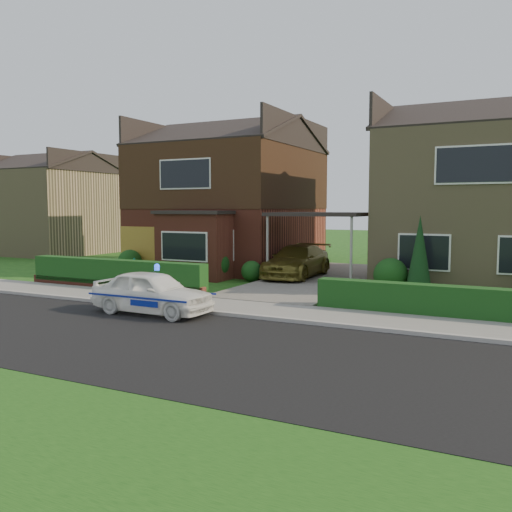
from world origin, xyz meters
The scene contains 23 objects.
ground centered at (0.00, 0.00, 0.00)m, with size 120.00×120.00×0.00m, color #174412.
road centered at (0.00, 0.00, 0.00)m, with size 60.00×6.00×0.02m, color black.
kerb centered at (0.00, 3.05, 0.06)m, with size 60.00×0.16×0.12m, color #9E9993.
sidewalk centered at (0.00, 4.10, 0.05)m, with size 60.00×2.00×0.10m, color slate.
driveway centered at (0.00, 11.00, 0.06)m, with size 3.80×12.00×0.12m, color #666059.
house_left centered at (-5.78, 13.90, 3.81)m, with size 7.50×9.53×7.25m.
house_right centered at (5.80, 13.99, 3.66)m, with size 7.50×8.06×7.25m.
carport_link centered at (0.00, 10.95, 2.66)m, with size 3.80×3.00×2.77m.
garage_door centered at (-8.25, 9.96, 1.05)m, with size 2.20×0.10×2.10m, color olive.
dwarf_wall centered at (-5.80, 5.30, 0.18)m, with size 7.70×0.25×0.36m, color brown.
hedge_left centered at (-5.80, 5.45, 0.00)m, with size 7.50×0.55×0.90m, color #123A14.
hedge_right centered at (5.80, 5.35, 0.00)m, with size 7.50×0.55×0.80m, color #123A14.
shrub_left_far centered at (-8.50, 9.50, 0.54)m, with size 1.08×1.08×1.08m, color #123A14.
shrub_left_mid centered at (-4.00, 9.30, 0.66)m, with size 1.32×1.32×1.32m, color #123A14.
shrub_left_near centered at (-2.40, 9.60, 0.42)m, with size 0.84×0.84×0.84m, color #123A14.
shrub_right_near centered at (3.20, 9.40, 0.60)m, with size 1.20×1.20×1.20m, color #123A14.
conifer_a centered at (4.20, 9.20, 1.30)m, with size 0.90×0.90×2.60m, color black.
neighbour_left centered at (-20.00, 16.00, 2.60)m, with size 6.50×7.00×5.20m, color #94815A.
police_car centered at (-1.85, 2.40, 0.61)m, with size 3.27×3.58×1.38m.
driveway_car centered at (-1.00, 10.97, 0.77)m, with size 1.81×4.45×1.29m, color olive.
potted_plant_a centered at (-7.87, 9.00, 0.38)m, with size 0.40×0.27×0.75m, color gray.
potted_plant_b centered at (-3.66, 6.00, 0.37)m, with size 0.33×0.41×0.74m, color gray.
potted_plant_c centered at (-3.74, 9.00, 0.42)m, with size 0.47×0.47×0.83m, color gray.
Camera 1 is at (7.39, -9.65, 2.97)m, focal length 38.00 mm.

